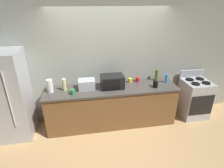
{
  "coord_description": "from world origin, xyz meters",
  "views": [
    {
      "loc": [
        -0.6,
        -3.05,
        2.63
      ],
      "look_at": [
        0.0,
        0.4,
        1.0
      ],
      "focal_mm": 29.47,
      "sensor_mm": 36.0,
      "label": 1
    }
  ],
  "objects": [
    {
      "name": "mug_yellow",
      "position": [
        0.45,
        0.63,
        0.95
      ],
      "size": [
        0.08,
        0.08,
        0.1
      ],
      "primitive_type": "cylinder",
      "color": "yellow",
      "rests_on": "counter_run"
    },
    {
      "name": "stove_range",
      "position": [
        2.0,
        0.4,
        0.46
      ],
      "size": [
        0.6,
        0.61,
        1.08
      ],
      "color": "#B7BABF",
      "rests_on": "ground_plane"
    },
    {
      "name": "mug_red",
      "position": [
        0.63,
        0.64,
        0.95
      ],
      "size": [
        0.09,
        0.09,
        0.11
      ],
      "primitive_type": "cylinder",
      "color": "red",
      "rests_on": "counter_run"
    },
    {
      "name": "bottle_spray_cleaner",
      "position": [
        1.26,
        0.48,
        1.0
      ],
      "size": [
        0.06,
        0.06,
        0.2
      ],
      "primitive_type": "cylinder",
      "color": "#338CE5",
      "rests_on": "counter_run"
    },
    {
      "name": "cordless_phone",
      "position": [
        0.92,
        0.29,
        0.98
      ],
      "size": [
        0.07,
        0.12,
        0.15
      ],
      "primitive_type": "cube",
      "rotation": [
        0.0,
        0.0,
        0.18
      ],
      "color": "black",
      "rests_on": "counter_run"
    },
    {
      "name": "ground_plane",
      "position": [
        0.0,
        0.0,
        0.0
      ],
      "size": [
        8.0,
        8.0,
        0.0
      ],
      "primitive_type": "plane",
      "color": "tan"
    },
    {
      "name": "toaster_oven",
      "position": [
        -0.53,
        0.46,
        1.01
      ],
      "size": [
        0.34,
        0.26,
        0.21
      ],
      "primitive_type": "cube",
      "color": "#B7BABF",
      "rests_on": "counter_run"
    },
    {
      "name": "back_wall",
      "position": [
        0.0,
        0.81,
        1.35
      ],
      "size": [
        6.4,
        0.1,
        2.7
      ],
      "primitive_type": "cube",
      "color": "#9EA399",
      "rests_on": "ground_plane"
    },
    {
      "name": "counter_run",
      "position": [
        0.0,
        0.4,
        0.45
      ],
      "size": [
        2.84,
        0.64,
        0.9
      ],
      "color": "brown",
      "rests_on": "ground_plane"
    },
    {
      "name": "bottle_olive_oil",
      "position": [
        1.08,
        0.64,
        1.03
      ],
      "size": [
        0.07,
        0.07,
        0.26
      ],
      "primitive_type": "cylinder",
      "color": "#4C6B19",
      "rests_on": "counter_run"
    },
    {
      "name": "microwave",
      "position": [
        0.01,
        0.45,
        1.04
      ],
      "size": [
        0.48,
        0.35,
        0.27
      ],
      "color": "black",
      "rests_on": "counter_run"
    },
    {
      "name": "paper_towel_roll",
      "position": [
        -1.26,
        0.45,
        1.04
      ],
      "size": [
        0.12,
        0.12,
        0.27
      ],
      "primitive_type": "cylinder",
      "color": "white",
      "rests_on": "counter_run"
    },
    {
      "name": "refrigerator",
      "position": [
        -2.05,
        0.4,
        0.9
      ],
      "size": [
        0.72,
        0.73,
        1.8
      ],
      "color": "#B7BABF",
      "rests_on": "ground_plane"
    },
    {
      "name": "bottle_hand_soap",
      "position": [
        -0.98,
        0.47,
        1.03
      ],
      "size": [
        0.08,
        0.08,
        0.26
      ],
      "primitive_type": "cylinder",
      "color": "beige",
      "rests_on": "counter_run"
    },
    {
      "name": "mug_green",
      "position": [
        -0.82,
        0.27,
        0.95
      ],
      "size": [
        0.09,
        0.09,
        0.1
      ],
      "primitive_type": "cylinder",
      "color": "#2D8C47",
      "rests_on": "counter_run"
    }
  ]
}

